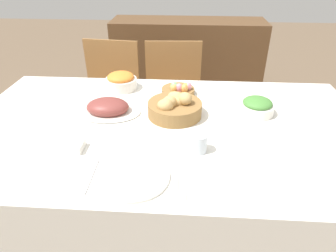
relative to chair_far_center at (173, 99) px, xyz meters
name	(u,v)px	position (x,y,z in m)	size (l,w,h in m)	color
ground_plane	(166,235)	(0.01, -0.87, -0.48)	(12.00, 12.00, 0.00)	brown
dining_table	(166,187)	(0.01, -0.87, -0.10)	(1.88, 1.08, 0.77)	silver
chair_far_center	(173,99)	(0.00, 0.00, 0.00)	(0.44, 0.44, 0.88)	olive
chair_far_left	(109,97)	(-0.49, 0.00, 0.00)	(0.46, 0.46, 0.88)	olive
sideboard	(187,62)	(0.10, 1.01, -0.05)	(1.52, 0.44, 0.85)	brown
bread_basket	(174,107)	(0.04, -0.78, 0.34)	(0.26, 0.26, 0.12)	olive
egg_basket	(179,90)	(0.06, -0.54, 0.31)	(0.18, 0.18, 0.08)	olive
ham_platter	(108,108)	(-0.28, -0.77, 0.31)	(0.32, 0.22, 0.08)	silver
carrot_bowl	(121,81)	(-0.28, -0.48, 0.33)	(0.18, 0.18, 0.10)	silver
green_salad_bowl	(257,106)	(0.44, -0.73, 0.33)	(0.16, 0.16, 0.08)	silver
dinner_plate	(134,177)	(-0.08, -1.25, 0.29)	(0.26, 0.26, 0.01)	silver
fork	(91,176)	(-0.23, -1.25, 0.29)	(0.01, 0.19, 0.00)	silver
knife	(177,179)	(0.07, -1.25, 0.29)	(0.01, 0.19, 0.00)	silver
spoon	(185,180)	(0.10, -1.25, 0.29)	(0.01, 0.19, 0.00)	silver
drinking_cup	(199,143)	(0.15, -1.07, 0.33)	(0.06, 0.06, 0.08)	silver
butter_dish	(68,146)	(-0.37, -1.09, 0.30)	(0.13, 0.08, 0.03)	silver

